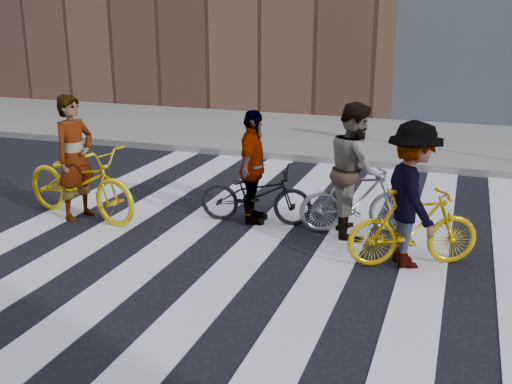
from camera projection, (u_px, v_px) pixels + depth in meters
The scene contains 11 objects.
ground at pixel (289, 259), 7.64m from camera, with size 100.00×100.00×0.00m, color black.
sidewalk_far at pixel (377, 139), 14.38m from camera, with size 100.00×5.00×0.15m, color gray.
zebra_crosswalk at pixel (289, 259), 7.63m from camera, with size 8.25×10.00×0.01m.
bike_yellow_left at pixel (80, 182), 9.02m from camera, with size 0.76×2.17×1.14m, color yellow.
bike_silver_mid at pixel (357, 200), 8.43m from camera, with size 0.46×1.61×0.97m, color #9999A2.
bike_yellow_right at pixel (413, 228), 7.33m from camera, with size 0.46×1.64×0.99m, color #EAB60D.
bike_dark_rear at pixel (256, 194), 8.85m from camera, with size 0.59×1.68×0.88m, color black.
rider_left at pixel (75, 158), 8.93m from camera, with size 0.69×0.45×1.88m, color slate.
rider_mid at pixel (355, 169), 8.31m from camera, with size 0.91×0.71×1.87m, color slate.
rider_right at pixel (412, 195), 7.23m from camera, with size 1.17×0.67×1.81m, color slate.
rider_rear at pixel (253, 167), 8.74m from camera, with size 0.99×0.41×1.69m, color slate.
Camera 1 is at (1.96, -6.79, 3.05)m, focal length 42.00 mm.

